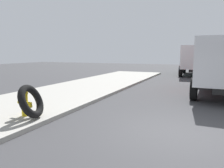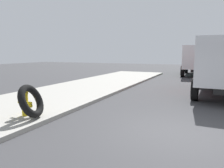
% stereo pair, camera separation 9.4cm
% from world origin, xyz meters
% --- Properties ---
extents(ground_plane, '(80.00, 80.00, 0.00)m').
position_xyz_m(ground_plane, '(0.00, 0.00, 0.00)').
color(ground_plane, '#38383A').
extents(sidewalk_curb, '(36.00, 5.00, 0.15)m').
position_xyz_m(sidewalk_curb, '(0.00, 6.50, 0.07)').
color(sidewalk_curb, '#99968E').
rests_on(sidewalk_curb, ground).
extents(fire_hydrant, '(0.25, 0.57, 0.92)m').
position_xyz_m(fire_hydrant, '(-0.75, 4.95, 0.64)').
color(fire_hydrant, yellow).
rests_on(fire_hydrant, sidewalk_curb).
extents(loose_tire, '(1.28, 0.94, 1.15)m').
position_xyz_m(loose_tire, '(-0.89, 4.52, 0.72)').
color(loose_tire, black).
rests_on(loose_tire, sidewalk_curb).
extents(dump_truck_red, '(7.05, 2.92, 3.00)m').
position_xyz_m(dump_truck_red, '(7.03, -1.42, 1.61)').
color(dump_truck_red, red).
rests_on(dump_truck_red, ground).
extents(dump_truck_green, '(7.04, 2.89, 3.00)m').
position_xyz_m(dump_truck_green, '(17.90, 0.45, 1.61)').
color(dump_truck_green, '#237033').
rests_on(dump_truck_green, ground).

